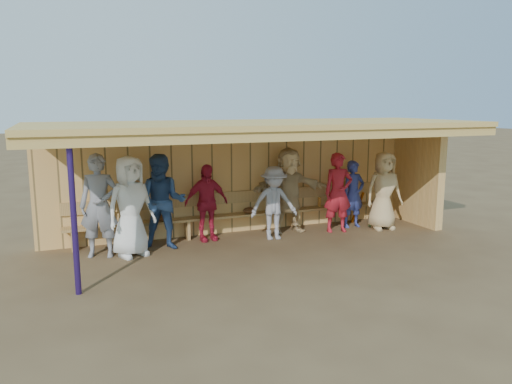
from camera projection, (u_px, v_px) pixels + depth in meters
ground at (262, 245)px, 10.17m from camera, size 90.00×90.00×0.00m
player_a at (99, 206)px, 9.28m from camera, size 0.82×0.65×1.95m
player_b at (131, 206)px, 9.33m from camera, size 1.09×0.89×1.91m
player_c at (163, 202)px, 9.77m from camera, size 1.11×0.99×1.89m
player_d at (206, 203)px, 10.43m from camera, size 0.98×0.49×1.62m
player_e at (274, 203)px, 10.54m from camera, size 1.07×0.69×1.56m
player_f at (289, 190)px, 11.10m from camera, size 1.79×0.64×1.90m
player_g at (338, 193)px, 11.13m from camera, size 0.72×0.54×1.78m
player_h at (384, 191)px, 11.38m from camera, size 0.93×0.67×1.79m
player_extra at (353, 194)px, 11.57m from camera, size 0.58×0.38×1.56m
dugout_structure at (267, 159)px, 10.64m from camera, size 8.80×3.20×2.50m
bench at (243, 209)px, 11.10m from camera, size 7.60×0.34×0.93m
dugout_equipment at (224, 214)px, 10.80m from camera, size 5.77×0.62×0.80m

